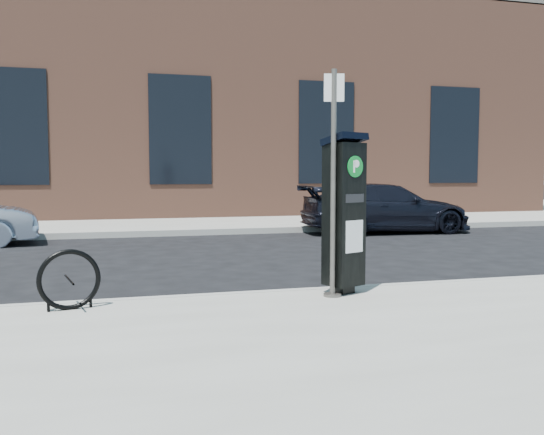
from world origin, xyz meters
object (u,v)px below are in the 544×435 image
object	(u,v)px
sign_pole	(333,185)
bike_rack	(69,280)
parking_kiosk	(344,212)
car_dark	(386,208)

from	to	relation	value
sign_pole	bike_rack	distance (m)	3.12
parking_kiosk	bike_rack	distance (m)	3.22
bike_rack	sign_pole	bearing A→B (deg)	-14.44
bike_rack	car_dark	world-z (taller)	car_dark
sign_pole	car_dark	distance (m)	9.17
parking_kiosk	bike_rack	world-z (taller)	parking_kiosk
sign_pole	parking_kiosk	bearing A→B (deg)	52.45
parking_kiosk	car_dark	xyz separation A→B (m)	(4.39, 7.75, -0.48)
parking_kiosk	bike_rack	xyz separation A→B (m)	(-3.15, -0.05, -0.67)
bike_rack	car_dark	xyz separation A→B (m)	(7.54, 7.80, 0.20)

